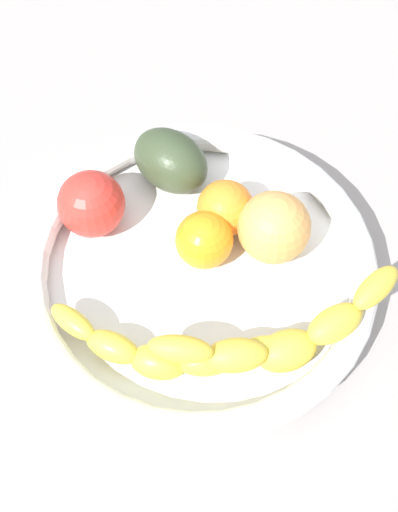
# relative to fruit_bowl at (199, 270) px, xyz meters

# --- Properties ---
(kitchen_counter) EXTENTS (1.20, 1.20, 0.03)m
(kitchen_counter) POSITION_rel_fruit_bowl_xyz_m (0.00, 0.00, -0.04)
(kitchen_counter) COLOR #9A9492
(kitchen_counter) RESTS_ON ground
(fruit_bowl) EXTENTS (0.36, 0.36, 0.05)m
(fruit_bowl) POSITION_rel_fruit_bowl_xyz_m (0.00, 0.00, 0.00)
(fruit_bowl) COLOR white
(fruit_bowl) RESTS_ON kitchen_counter
(banana_draped_left) EXTENTS (0.21, 0.15, 0.06)m
(banana_draped_left) POSITION_rel_fruit_bowl_xyz_m (0.10, -0.06, 0.03)
(banana_draped_left) COLOR yellow
(banana_draped_left) RESTS_ON fruit_bowl
(banana_draped_right) EXTENTS (0.22, 0.07, 0.04)m
(banana_draped_right) POSITION_rel_fruit_bowl_xyz_m (-0.01, -0.10, 0.02)
(banana_draped_right) COLOR yellow
(banana_draped_right) RESTS_ON fruit_bowl
(orange_front) EXTENTS (0.06, 0.06, 0.06)m
(orange_front) POSITION_rel_fruit_bowl_xyz_m (-0.00, 0.02, 0.03)
(orange_front) COLOR orange
(orange_front) RESTS_ON fruit_bowl
(orange_mid_left) EXTENTS (0.06, 0.06, 0.06)m
(orange_mid_left) POSITION_rel_fruit_bowl_xyz_m (0.01, 0.06, 0.03)
(orange_mid_left) COLOR orange
(orange_mid_left) RESTS_ON fruit_bowl
(avocado_dark) EXTENTS (0.11, 0.09, 0.06)m
(avocado_dark) POSITION_rel_fruit_bowl_xyz_m (-0.06, 0.11, 0.03)
(avocado_dark) COLOR #37462D
(avocado_dark) RESTS_ON fruit_bowl
(peach_blush) EXTENTS (0.07, 0.07, 0.07)m
(peach_blush) POSITION_rel_fruit_bowl_xyz_m (0.06, 0.05, 0.03)
(peach_blush) COLOR #ECA355
(peach_blush) RESTS_ON fruit_bowl
(tomato_red) EXTENTS (0.07, 0.07, 0.07)m
(tomato_red) POSITION_rel_fruit_bowl_xyz_m (-0.12, 0.03, 0.03)
(tomato_red) COLOR red
(tomato_red) RESTS_ON fruit_bowl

